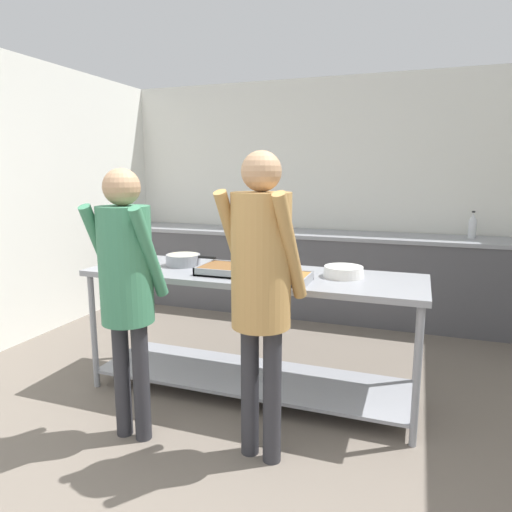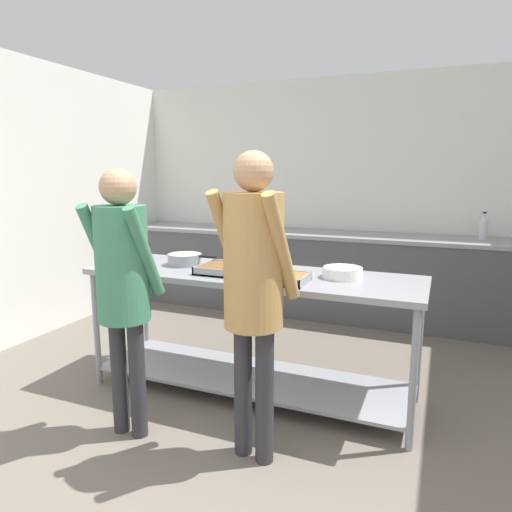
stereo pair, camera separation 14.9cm
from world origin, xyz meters
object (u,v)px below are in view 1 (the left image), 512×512
Objects in this scene: serving_tray_roast at (229,270)px; guest_serving_left at (126,275)px; serving_tray_vegetables at (281,278)px; water_bottle at (472,226)px; guest_serving_right at (261,274)px; plate_stack at (344,272)px; sauce_pan at (183,259)px.

guest_serving_left is (-0.34, -0.70, 0.09)m from serving_tray_roast.
serving_tray_vegetables is (0.42, -0.12, -0.00)m from serving_tray_roast.
guest_serving_left is 3.57m from water_bottle.
guest_serving_left is at bearing -175.00° from guest_serving_right.
plate_stack is at bearing 68.33° from guest_serving_right.
sauce_pan reaches higher than serving_tray_vegetables.
serving_tray_vegetables is 1.35× the size of plate_stack.
water_bottle reaches higher than serving_tray_roast.
plate_stack is at bearing 37.70° from guest_serving_left.
sauce_pan is at bearing 95.99° from guest_serving_left.
water_bottle is (1.74, 2.20, 0.13)m from serving_tray_roast.
water_bottle reaches higher than plate_stack.
plate_stack is at bearing -115.34° from water_bottle.
water_bottle reaches higher than serving_tray_vegetables.
serving_tray_vegetables is at bearing -142.29° from plate_stack.
plate_stack is at bearing 37.71° from serving_tray_vegetables.
plate_stack is 0.99× the size of water_bottle.
guest_serving_right is (0.80, 0.07, 0.05)m from guest_serving_left.
guest_serving_right is (0.46, -0.63, 0.14)m from serving_tray_roast.
plate_stack reaches higher than serving_tray_vegetables.
serving_tray_vegetables is 0.23× the size of guest_serving_left.
serving_tray_vegetables is at bearing 94.57° from guest_serving_right.
serving_tray_roast is 0.79m from guest_serving_left.
serving_tray_roast is 0.23× the size of guest_serving_right.
serving_tray_roast is at bearing 125.76° from guest_serving_right.
guest_serving_left is (-0.76, -0.58, 0.09)m from serving_tray_vegetables.
guest_serving_left is 0.95× the size of guest_serving_right.
sauce_pan is 0.23× the size of guest_serving_right.
guest_serving_right is at bearing -54.24° from serving_tray_roast.
sauce_pan is at bearing -136.31° from water_bottle.
guest_serving_right reaches higher than water_bottle.
serving_tray_vegetables is at bearing -119.70° from water_bottle.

